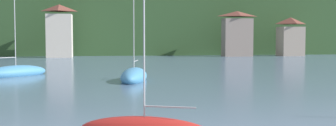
{
  "coord_description": "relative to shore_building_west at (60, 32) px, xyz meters",
  "views": [
    {
      "loc": [
        -3.98,
        26.4,
        3.89
      ],
      "look_at": [
        0.0,
        51.59,
        2.38
      ],
      "focal_mm": 44.89,
      "sensor_mm": 36.0,
      "label": 1
    }
  ],
  "objects": [
    {
      "name": "sailboat_far_10",
      "position": [
        11.28,
        -49.17,
        -4.8
      ],
      "size": [
        3.61,
        6.94,
        9.02
      ],
      "rotation": [
        0.0,
        0.0,
        4.49
      ],
      "color": "teal",
      "rests_on": "ground_plane"
    },
    {
      "name": "shore_building_west",
      "position": [
        0.0,
        0.0,
        0.0
      ],
      "size": [
        5.23,
        4.12,
        10.67
      ],
      "color": "beige",
      "rests_on": "ground_plane"
    },
    {
      "name": "shore_building_central",
      "position": [
        49.55,
        0.13,
        -1.09
      ],
      "size": [
        5.22,
        4.39,
        8.45
      ],
      "color": "gray",
      "rests_on": "ground_plane"
    },
    {
      "name": "wooded_hillside",
      "position": [
        0.93,
        42.34,
        1.31
      ],
      "size": [
        352.0,
        63.95,
        30.88
      ],
      "color": "#2D4C28",
      "rests_on": "ground_plane"
    },
    {
      "name": "shore_building_westcentral",
      "position": [
        37.16,
        -0.35,
        -0.47
      ],
      "size": [
        6.43,
        3.38,
        9.68
      ],
      "color": "gray",
      "rests_on": "ground_plane"
    },
    {
      "name": "sailboat_far_3",
      "position": [
        -0.35,
        -42.27,
        -4.83
      ],
      "size": [
        6.51,
        6.44,
        10.91
      ],
      "rotation": [
        0.0,
        0.0,
        0.78
      ],
      "color": "teal",
      "rests_on": "ground_plane"
    }
  ]
}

